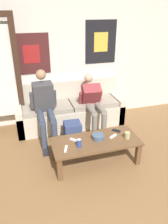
# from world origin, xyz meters

# --- Properties ---
(ground_plane) EXTENTS (18.00, 18.00, 0.00)m
(ground_plane) POSITION_xyz_m (0.00, 0.00, 0.00)
(ground_plane) COLOR brown
(wall_back) EXTENTS (10.00, 0.07, 2.55)m
(wall_back) POSITION_xyz_m (-0.00, 2.80, 1.28)
(wall_back) COLOR silver
(wall_back) RESTS_ON ground_plane
(couch) EXTENTS (2.11, 0.69, 0.86)m
(couch) POSITION_xyz_m (-0.20, 2.46, 0.30)
(couch) COLOR beige
(couch) RESTS_ON ground_plane
(coffee_table) EXTENTS (1.32, 0.58, 0.39)m
(coffee_table) POSITION_xyz_m (-0.11, 1.14, 0.33)
(coffee_table) COLOR brown
(coffee_table) RESTS_ON ground_plane
(person_seated_adult) EXTENTS (0.47, 0.85, 1.24)m
(person_seated_adult) POSITION_xyz_m (-0.74, 2.06, 0.66)
(person_seated_adult) COLOR #384256
(person_seated_adult) RESTS_ON ground_plane
(person_seated_teen) EXTENTS (0.47, 0.94, 1.04)m
(person_seated_teen) POSITION_xyz_m (0.18, 2.12, 0.58)
(person_seated_teen) COLOR gray
(person_seated_teen) RESTS_ON ground_plane
(backpack) EXTENTS (0.30, 0.32, 0.40)m
(backpack) POSITION_xyz_m (-0.32, 1.75, 0.19)
(backpack) COLOR navy
(backpack) RESTS_ON ground_plane
(ceramic_bowl) EXTENTS (0.19, 0.19, 0.08)m
(ceramic_bowl) POSITION_xyz_m (-0.06, 1.18, 0.43)
(ceramic_bowl) COLOR #475B75
(ceramic_bowl) RESTS_ON coffee_table
(pillar_candle) EXTENTS (0.08, 0.08, 0.12)m
(pillar_candle) POSITION_xyz_m (0.37, 1.07, 0.44)
(pillar_candle) COLOR tan
(pillar_candle) RESTS_ON coffee_table
(drink_can_blue) EXTENTS (0.07, 0.07, 0.12)m
(drink_can_blue) POSITION_xyz_m (-0.39, 1.06, 0.45)
(drink_can_blue) COLOR #28479E
(drink_can_blue) RESTS_ON coffee_table
(game_controller_near_left) EXTENTS (0.14, 0.10, 0.03)m
(game_controller_near_left) POSITION_xyz_m (0.18, 1.17, 0.40)
(game_controller_near_left) COLOR white
(game_controller_near_left) RESTS_ON coffee_table
(game_controller_near_right) EXTENTS (0.08, 0.15, 0.03)m
(game_controller_near_right) POSITION_xyz_m (-0.59, 1.05, 0.40)
(game_controller_near_right) COLOR white
(game_controller_near_right) RESTS_ON coffee_table
(game_controller_far_center) EXTENTS (0.12, 0.13, 0.03)m
(game_controller_far_center) POSITION_xyz_m (-0.42, 1.23, 0.40)
(game_controller_far_center) COLOR white
(game_controller_far_center) RESTS_ON coffee_table
(cell_phone) EXTENTS (0.14, 0.14, 0.01)m
(cell_phone) POSITION_xyz_m (0.30, 1.32, 0.39)
(cell_phone) COLOR black
(cell_phone) RESTS_ON coffee_table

